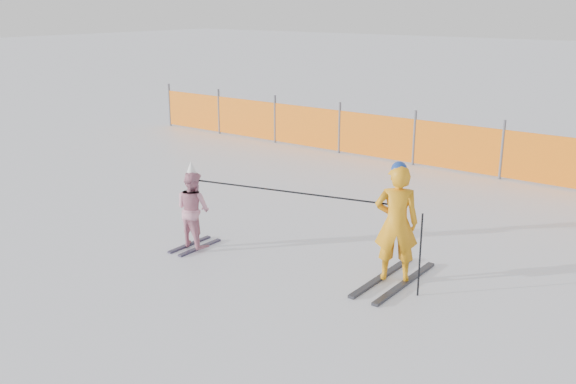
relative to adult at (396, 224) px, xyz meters
The scene contains 5 objects.
ground 1.93m from the adult, 156.07° to the right, with size 120.00×120.00×0.00m, color white.
adult is the anchor object (origin of this frame).
child 3.09m from the adult, 166.54° to the right, with size 0.58×0.84×1.35m.
ski_poles 1.01m from the adult, 161.78° to the right, with size 3.34×0.68×1.09m.
safety_fence 6.59m from the adult, 115.97° to the left, with size 15.78×0.06×1.25m.
Camera 1 is at (5.23, -6.38, 3.57)m, focal length 40.00 mm.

